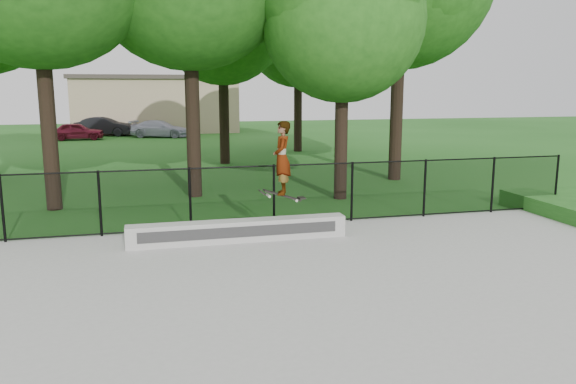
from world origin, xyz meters
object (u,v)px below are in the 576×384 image
object	(u,v)px
car_a	(77,131)
car_b	(105,126)
skater_airborne	(282,160)
grind_ledge	(239,231)
car_c	(160,129)

from	to	relation	value
car_a	car_b	xyz separation A→B (m)	(1.60, 2.93, 0.10)
car_b	skater_airborne	xyz separation A→B (m)	(5.52, -30.40, 1.18)
grind_ledge	car_c	xyz separation A→B (m)	(-0.87, 28.00, 0.29)
skater_airborne	car_a	bearing A→B (deg)	104.53
grind_ledge	car_a	xyz separation A→B (m)	(-6.19, 27.28, 0.28)
grind_ledge	car_a	size ratio (longest dim) A/B	1.44
car_a	car_c	size ratio (longest dim) A/B	0.90
car_b	car_c	bearing A→B (deg)	-100.91
grind_ledge	car_a	distance (m)	27.98
car_a	car_b	size ratio (longest dim) A/B	0.90
car_a	skater_airborne	xyz separation A→B (m)	(7.12, -27.48, 1.28)
car_b	car_c	xyz separation A→B (m)	(3.72, -2.21, -0.09)
skater_airborne	grind_ledge	bearing A→B (deg)	168.02
car_a	grind_ledge	bearing A→B (deg)	-167.09
grind_ledge	skater_airborne	bearing A→B (deg)	-11.98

